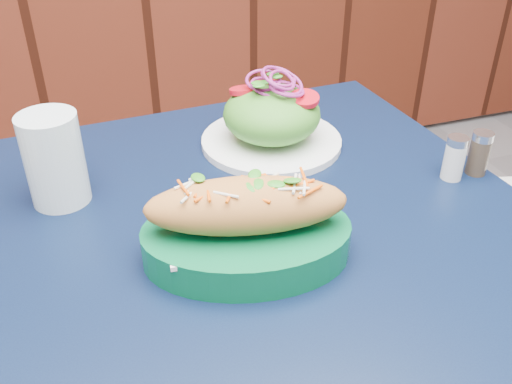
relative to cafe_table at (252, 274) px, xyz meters
name	(u,v)px	position (x,y,z in m)	size (l,w,h in m)	color
cafe_table	(252,274)	(0.00, 0.00, 0.00)	(0.84, 0.84, 0.75)	black
banh_mi_basket	(246,226)	(-0.03, -0.06, 0.14)	(0.29, 0.22, 0.12)	#075A33
salad_plate	(272,118)	(0.11, 0.21, 0.14)	(0.24, 0.24, 0.13)	white
water_glass	(54,159)	(-0.24, 0.15, 0.15)	(0.08, 0.08, 0.13)	silver
salt_shaker	(455,158)	(0.33, 0.01, 0.12)	(0.03, 0.03, 0.07)	white
pepper_shaker	(479,153)	(0.37, 0.01, 0.12)	(0.03, 0.03, 0.07)	#3F3326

